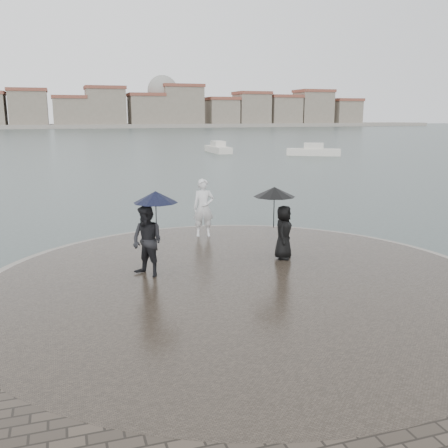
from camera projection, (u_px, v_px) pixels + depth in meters
name	position (u px, v px, depth m)	size (l,w,h in m)	color
ground	(311.00, 364.00, 8.53)	(400.00, 400.00, 0.00)	#2B3835
kerb_ring	(241.00, 289.00, 11.75)	(12.50, 12.50, 0.32)	gray
quay_tip	(241.00, 288.00, 11.74)	(11.90, 11.90, 0.36)	#2D261E
statue	(204.00, 208.00, 15.81)	(0.67, 0.44, 1.84)	silver
visitor_left	(149.00, 230.00, 11.87)	(1.30, 1.16, 2.04)	black
visitor_right	(280.00, 216.00, 13.27)	(1.20, 1.12, 1.95)	black
far_skyline	(49.00, 110.00, 154.59)	(260.00, 20.00, 37.00)	gray
boats	(176.00, 153.00, 49.78)	(39.62, 12.07, 1.50)	beige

